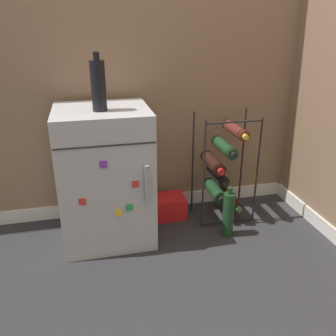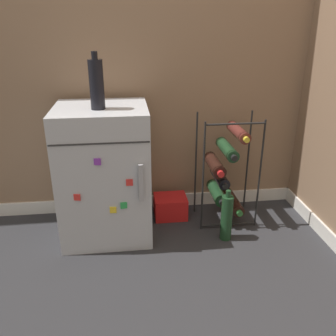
# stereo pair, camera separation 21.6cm
# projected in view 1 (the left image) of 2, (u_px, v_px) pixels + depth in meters

# --- Properties ---
(ground_plane) EXTENTS (14.00, 14.00, 0.00)m
(ground_plane) POSITION_uv_depth(u_px,v_px,m) (185.00, 256.00, 2.00)
(ground_plane) COLOR #28282B
(wall_back) EXTENTS (6.82, 0.07, 2.50)m
(wall_back) POSITION_uv_depth(u_px,v_px,m) (160.00, 18.00, 2.10)
(wall_back) COLOR #84664C
(wall_back) RESTS_ON ground_plane
(mini_fridge) EXTENTS (0.52, 0.50, 0.79)m
(mini_fridge) POSITION_uv_depth(u_px,v_px,m) (106.00, 176.00, 2.06)
(mini_fridge) COLOR #B7BABF
(mini_fridge) RESTS_ON ground_plane
(wine_rack) EXTENTS (0.37, 0.31, 0.70)m
(wine_rack) POSITION_uv_depth(u_px,v_px,m) (222.00, 169.00, 2.29)
(wine_rack) COLOR black
(wine_rack) RESTS_ON ground_plane
(soda_box) EXTENTS (0.21, 0.18, 0.14)m
(soda_box) POSITION_uv_depth(u_px,v_px,m) (169.00, 206.00, 2.39)
(soda_box) COLOR red
(soda_box) RESTS_ON ground_plane
(fridge_top_bottle) EXTENTS (0.08, 0.08, 0.29)m
(fridge_top_bottle) POSITION_uv_depth(u_px,v_px,m) (98.00, 85.00, 1.81)
(fridge_top_bottle) COLOR black
(fridge_top_bottle) RESTS_ON mini_fridge
(loose_bottle_floor) EXTENTS (0.07, 0.07, 0.32)m
(loose_bottle_floor) POSITION_uv_depth(u_px,v_px,m) (228.00, 214.00, 2.15)
(loose_bottle_floor) COLOR #19381E
(loose_bottle_floor) RESTS_ON ground_plane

